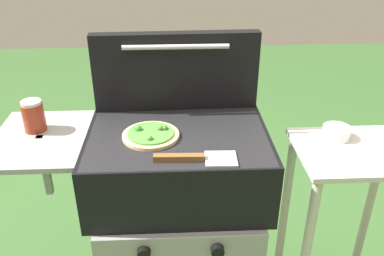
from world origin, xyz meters
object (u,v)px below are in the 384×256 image
(sauce_jar, at_px, (34,116))
(topping_bowl_far, at_px, (336,133))
(spatula, at_px, (197,158))
(pizza_veggie, at_px, (151,134))
(grill, at_px, (175,168))
(prep_table, at_px, (346,201))
(topping_bowl_near, at_px, (384,154))

(sauce_jar, height_order, topping_bowl_far, sauce_jar)
(sauce_jar, xyz_separation_m, spatula, (0.56, -0.23, -0.05))
(pizza_veggie, distance_m, sauce_jar, 0.42)
(grill, distance_m, prep_table, 0.70)
(grill, xyz_separation_m, pizza_veggie, (-0.08, -0.02, 0.15))
(prep_table, bearing_deg, topping_bowl_near, -47.72)
(spatula, relative_size, topping_bowl_near, 2.69)
(pizza_veggie, bearing_deg, grill, 11.10)
(grill, xyz_separation_m, sauce_jar, (-0.49, 0.05, 0.20))
(pizza_veggie, xyz_separation_m, topping_bowl_far, (0.71, 0.11, -0.07))
(topping_bowl_far, bearing_deg, grill, -171.31)
(sauce_jar, xyz_separation_m, prep_table, (1.16, -0.05, -0.38))
(grill, relative_size, sauce_jar, 8.49)
(pizza_veggie, distance_m, spatula, 0.22)
(sauce_jar, height_order, topping_bowl_near, sauce_jar)
(prep_table, bearing_deg, grill, -179.63)
(grill, xyz_separation_m, spatula, (0.07, -0.17, 0.15))
(sauce_jar, distance_m, topping_bowl_far, 1.12)
(sauce_jar, relative_size, prep_table, 0.14)
(grill, bearing_deg, prep_table, 0.37)
(topping_bowl_near, relative_size, topping_bowl_far, 0.91)
(spatula, xyz_separation_m, prep_table, (0.60, 0.18, -0.33))
(topping_bowl_far, bearing_deg, topping_bowl_near, -55.07)
(grill, distance_m, pizza_veggie, 0.17)
(grill, bearing_deg, pizza_veggie, -168.90)
(grill, height_order, spatula, spatula)
(topping_bowl_near, bearing_deg, grill, 174.89)
(pizza_veggie, height_order, prep_table, pizza_veggie)
(sauce_jar, bearing_deg, prep_table, -2.45)
(topping_bowl_near, bearing_deg, pizza_veggie, 176.48)
(grill, bearing_deg, sauce_jar, 173.68)
(pizza_veggie, bearing_deg, spatula, -46.40)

